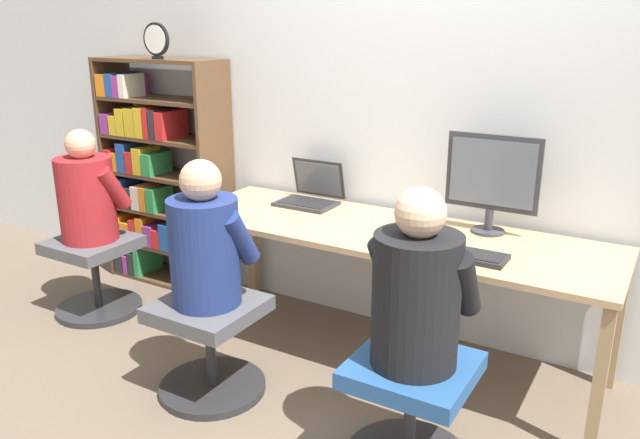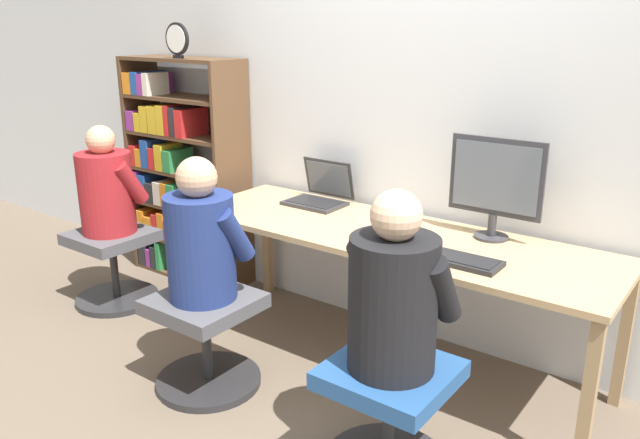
# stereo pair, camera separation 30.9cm
# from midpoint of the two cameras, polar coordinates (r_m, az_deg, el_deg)

# --- Properties ---
(ground_plane) EXTENTS (14.00, 14.00, 0.00)m
(ground_plane) POSITION_cam_midpoint_polar(r_m,az_deg,el_deg) (3.17, 5.30, -15.31)
(ground_plane) COLOR brown
(wall_back) EXTENTS (10.00, 0.05, 2.60)m
(wall_back) POSITION_cam_midpoint_polar(r_m,az_deg,el_deg) (3.37, 12.88, 10.05)
(wall_back) COLOR silver
(wall_back) RESTS_ON ground_plane
(desk) EXTENTS (2.24, 0.70, 0.72)m
(desk) POSITION_cam_midpoint_polar(r_m,az_deg,el_deg) (3.15, 8.98, -2.21)
(desk) COLOR tan
(desk) RESTS_ON ground_plane
(desktop_monitor) EXTENTS (0.45, 0.16, 0.49)m
(desktop_monitor) POSITION_cam_midpoint_polar(r_m,az_deg,el_deg) (3.08, 18.55, 3.05)
(desktop_monitor) COLOR #333338
(desktop_monitor) RESTS_ON desk
(laptop) EXTENTS (0.33, 0.28, 0.24)m
(laptop) POSITION_cam_midpoint_polar(r_m,az_deg,el_deg) (3.57, 2.42, 2.23)
(laptop) COLOR #2D2D30
(laptop) RESTS_ON desk
(keyboard) EXTENTS (0.42, 0.16, 0.03)m
(keyboard) POSITION_cam_midpoint_polar(r_m,az_deg,el_deg) (2.81, 15.15, -3.50)
(keyboard) COLOR #232326
(keyboard) RESTS_ON desk
(computer_mouse_by_keyboard) EXTENTS (0.07, 0.09, 0.04)m
(computer_mouse_by_keyboard) POSITION_cam_midpoint_polar(r_m,az_deg,el_deg) (2.93, 9.99, -2.17)
(computer_mouse_by_keyboard) COLOR #99999E
(computer_mouse_by_keyboard) RESTS_ON desk
(office_chair_left) EXTENTS (0.52, 0.52, 0.47)m
(office_chair_left) POSITION_cam_midpoint_polar(r_m,az_deg,el_deg) (2.56, 9.90, -17.12)
(office_chair_left) COLOR #262628
(office_chair_left) RESTS_ON ground_plane
(office_chair_right) EXTENTS (0.52, 0.52, 0.47)m
(office_chair_right) POSITION_cam_midpoint_polar(r_m,az_deg,el_deg) (3.09, -7.53, -10.53)
(office_chair_right) COLOR #262628
(office_chair_right) RESTS_ON ground_plane
(person_at_monitor) EXTENTS (0.41, 0.35, 0.69)m
(person_at_monitor) POSITION_cam_midpoint_polar(r_m,az_deg,el_deg) (2.32, 10.61, -6.83)
(person_at_monitor) COLOR black
(person_at_monitor) RESTS_ON office_chair_left
(person_at_laptop) EXTENTS (0.39, 0.34, 0.68)m
(person_at_laptop) POSITION_cam_midpoint_polar(r_m,az_deg,el_deg) (2.90, -7.85, -1.83)
(person_at_laptop) COLOR navy
(person_at_laptop) RESTS_ON office_chair_right
(bookshelf) EXTENTS (0.90, 0.32, 1.50)m
(bookshelf) POSITION_cam_midpoint_polar(r_m,az_deg,el_deg) (4.37, -11.23, 4.40)
(bookshelf) COLOR #513823
(bookshelf) RESTS_ON ground_plane
(desk_clock) EXTENTS (0.19, 0.03, 0.21)m
(desk_clock) POSITION_cam_midpoint_polar(r_m,az_deg,el_deg) (4.05, -10.75, 15.85)
(desk_clock) COLOR black
(desk_clock) RESTS_ON bookshelf
(office_chair_side) EXTENTS (0.52, 0.52, 0.47)m
(office_chair_side) POSITION_cam_midpoint_polar(r_m,az_deg,el_deg) (4.11, -16.33, -3.81)
(office_chair_side) COLOR #262628
(office_chair_side) RESTS_ON ground_plane
(person_near_shelf) EXTENTS (0.40, 0.35, 0.67)m
(person_near_shelf) POSITION_cam_midpoint_polar(r_m,az_deg,el_deg) (3.97, -16.87, 2.77)
(person_near_shelf) COLOR maroon
(person_near_shelf) RESTS_ON office_chair_side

